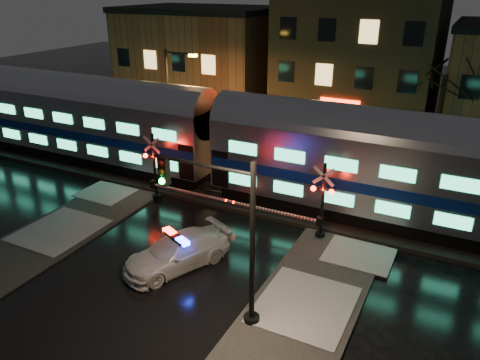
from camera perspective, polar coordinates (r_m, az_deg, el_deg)
name	(u,v)px	position (r m, az deg, el deg)	size (l,w,h in m)	color
ground	(201,235)	(23.53, -4.73, -6.69)	(120.00, 120.00, 0.00)	black
ballast	(246,195)	(27.36, 0.69, -1.84)	(90.00, 4.20, 0.24)	black
sidewalk_left	(8,261)	(23.77, -26.39, -8.80)	(4.00, 20.00, 0.12)	#2D2D2D
sidewalk_right	(275,357)	(16.77, 4.24, -20.74)	(4.00, 20.00, 0.12)	#2D2D2D
building_left	(203,62)	(46.54, -4.56, 14.19)	(14.00, 10.00, 9.00)	brown
building_mid	(361,58)	(41.19, 14.53, 14.16)	(12.00, 11.00, 11.50)	brown
train	(216,137)	(27.01, -2.98, 5.24)	(51.00, 3.12, 5.92)	black
police_car	(177,252)	(20.89, -7.70, -8.70)	(3.86, 5.31, 1.59)	silver
crossing_signal_right	(314,208)	(22.78, 9.03, -3.35)	(5.54, 0.65, 3.92)	black
crossing_signal_left	(159,175)	(26.62, -9.81, 0.64)	(5.60, 0.65, 3.96)	black
traffic_light	(226,238)	(16.48, -1.69, -7.03)	(4.12, 0.72, 6.37)	black
streetlight	(171,97)	(33.03, -8.39, 10.03)	(2.50, 0.26, 7.49)	black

